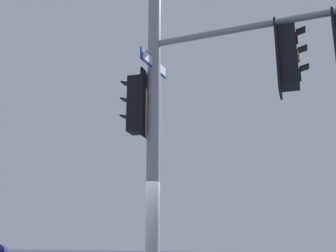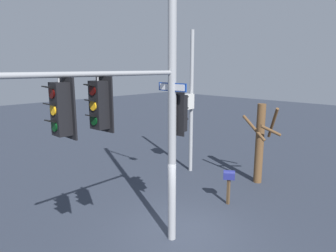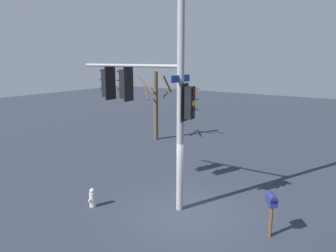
# 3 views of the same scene
# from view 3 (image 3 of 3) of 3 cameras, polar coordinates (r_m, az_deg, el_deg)

# --- Properties ---
(ground_plane) EXTENTS (80.00, 80.00, 0.00)m
(ground_plane) POSITION_cam_3_polar(r_m,az_deg,el_deg) (11.89, 3.79, -15.34)
(ground_plane) COLOR #2B313E
(main_signal_pole_assembly) EXTENTS (3.47, 5.21, 9.67)m
(main_signal_pole_assembly) POSITION_cam_3_polar(r_m,az_deg,el_deg) (11.25, -1.76, 9.26)
(main_signal_pole_assembly) COLOR gray
(main_signal_pole_assembly) RESTS_ON ground
(fire_hydrant) EXTENTS (0.38, 0.24, 0.73)m
(fire_hydrant) POSITION_cam_3_polar(r_m,az_deg,el_deg) (12.53, -13.36, -12.42)
(fire_hydrant) COLOR #B2B2B7
(fire_hydrant) RESTS_ON ground
(mailbox) EXTENTS (0.50, 0.45, 1.41)m
(mailbox) POSITION_cam_3_polar(r_m,az_deg,el_deg) (10.53, 18.08, -13.01)
(mailbox) COLOR #4C3823
(mailbox) RESTS_ON ground
(bare_tree_across_street) EXTENTS (2.17, 2.16, 4.64)m
(bare_tree_across_street) POSITION_cam_3_polar(r_m,az_deg,el_deg) (21.49, -2.19, 4.10)
(bare_tree_across_street) COLOR #4F3B2C
(bare_tree_across_street) RESTS_ON ground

